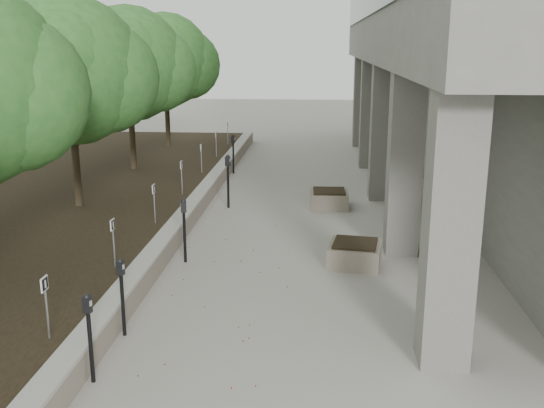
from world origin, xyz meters
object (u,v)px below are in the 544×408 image
(crabapple_tree_5, at_px, (166,80))
(parking_meter_5, at_px, (233,154))
(planter_back, at_px, (329,199))
(crabapple_tree_3, at_px, (71,102))
(crabapple_tree_4, at_px, (130,88))
(parking_meter_1, at_px, (90,338))
(parking_meter_4, at_px, (228,181))
(planter_front, at_px, (355,253))
(parking_meter_2, at_px, (122,297))
(parking_meter_3, at_px, (184,231))

(crabapple_tree_5, xyz_separation_m, parking_meter_5, (3.25, -3.60, -2.41))
(crabapple_tree_5, relative_size, planter_back, 5.04)
(crabapple_tree_3, relative_size, parking_meter_5, 3.85)
(crabapple_tree_3, distance_m, crabapple_tree_4, 5.00)
(crabapple_tree_5, distance_m, parking_meter_1, 18.43)
(parking_meter_4, xyz_separation_m, planter_front, (3.37, -4.47, -0.52))
(parking_meter_4, bearing_deg, parking_meter_5, 108.51)
(crabapple_tree_5, relative_size, parking_meter_2, 4.12)
(parking_meter_2, bearing_deg, crabapple_tree_3, 134.83)
(parking_meter_2, bearing_deg, planter_back, 86.39)
(crabapple_tree_4, height_order, crabapple_tree_5, same)
(crabapple_tree_5, height_order, planter_front, crabapple_tree_5)
(crabapple_tree_3, xyz_separation_m, planter_front, (7.14, -2.90, -2.87))
(planter_front, bearing_deg, crabapple_tree_3, 157.87)
(crabapple_tree_5, bearing_deg, parking_meter_1, -79.75)
(crabapple_tree_4, xyz_separation_m, planter_front, (7.14, -7.90, -2.87))
(parking_meter_1, xyz_separation_m, parking_meter_4, (0.52, 9.53, 0.11))
(parking_meter_5, height_order, planter_front, parking_meter_5)
(parking_meter_1, relative_size, parking_meter_3, 0.94)
(crabapple_tree_3, distance_m, planter_front, 8.22)
(parking_meter_1, bearing_deg, crabapple_tree_5, 116.59)
(crabapple_tree_5, relative_size, parking_meter_4, 3.52)
(crabapple_tree_3, xyz_separation_m, planter_back, (6.65, 1.86, -2.87))
(parking_meter_4, bearing_deg, parking_meter_2, -81.29)
(parking_meter_5, bearing_deg, crabapple_tree_4, -141.49)
(parking_meter_3, xyz_separation_m, parking_meter_4, (0.27, 4.60, 0.07))
(crabapple_tree_4, xyz_separation_m, parking_meter_3, (3.50, -8.04, -2.41))
(planter_front, relative_size, planter_back, 1.00)
(parking_meter_3, height_order, parking_meter_5, parking_meter_3)
(parking_meter_3, bearing_deg, parking_meter_1, -107.59)
(crabapple_tree_3, bearing_deg, parking_meter_1, -67.81)
(parking_meter_4, bearing_deg, parking_meter_3, -80.95)
(parking_meter_3, distance_m, parking_meter_4, 4.61)
(crabapple_tree_5, bearing_deg, parking_meter_2, -78.88)
(parking_meter_2, distance_m, planter_front, 5.34)
(parking_meter_3, bearing_deg, parking_meter_4, 71.99)
(parking_meter_3, bearing_deg, planter_front, -12.55)
(crabapple_tree_4, relative_size, parking_meter_5, 3.85)
(crabapple_tree_5, distance_m, parking_meter_4, 9.53)
(crabapple_tree_3, xyz_separation_m, parking_meter_1, (3.25, -7.97, -2.46))
(crabapple_tree_4, distance_m, planter_back, 7.89)
(parking_meter_2, distance_m, parking_meter_5, 12.94)
(crabapple_tree_4, height_order, parking_meter_5, crabapple_tree_4)
(parking_meter_5, xyz_separation_m, planter_front, (3.89, -9.31, -0.45))
(parking_meter_1, distance_m, parking_meter_4, 9.55)
(crabapple_tree_3, xyz_separation_m, crabapple_tree_5, (0.00, 10.00, 0.00))
(parking_meter_5, relative_size, planter_front, 1.31)
(parking_meter_2, height_order, planter_back, parking_meter_2)
(parking_meter_4, relative_size, planter_back, 1.43)
(planter_back, bearing_deg, parking_meter_5, 126.79)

